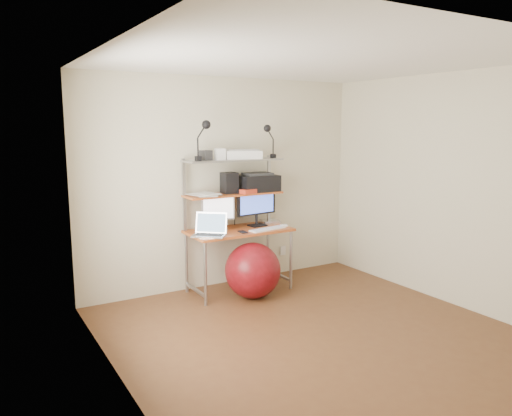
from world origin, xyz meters
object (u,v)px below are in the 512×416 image
(laptop, at_px, (210,230))
(monitor_silver, at_px, (218,210))
(exercise_ball, at_px, (253,270))
(printer, at_px, (258,182))
(monitor_black, at_px, (257,203))

(laptop, bearing_deg, monitor_silver, 87.18)
(monitor_silver, bearing_deg, exercise_ball, -47.81)
(monitor_silver, height_order, printer, printer)
(laptop, height_order, printer, printer)
(laptop, bearing_deg, monitor_black, 55.66)
(monitor_black, bearing_deg, laptop, -171.03)
(monitor_black, height_order, laptop, monitor_black)
(monitor_silver, bearing_deg, laptop, -120.33)
(monitor_black, distance_m, exercise_ball, 0.84)
(monitor_silver, bearing_deg, printer, 16.21)
(laptop, bearing_deg, printer, 58.67)
(monitor_black, distance_m, printer, 0.25)
(monitor_silver, height_order, monitor_black, monitor_black)
(exercise_ball, bearing_deg, laptop, 156.51)
(exercise_ball, bearing_deg, monitor_black, 53.99)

